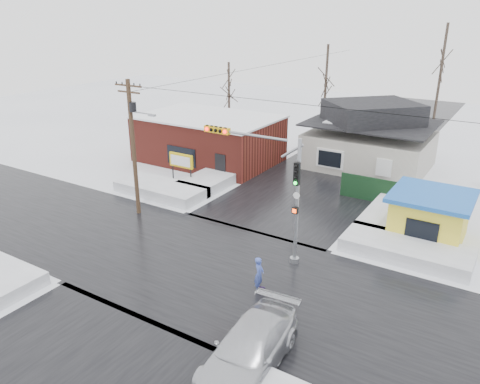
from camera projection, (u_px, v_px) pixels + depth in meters
The scene contains 20 objects.
ground at pixel (203, 266), 25.29m from camera, with size 120.00×120.00×0.00m, color white.
road_ns at pixel (203, 266), 25.28m from camera, with size 10.00×120.00×0.02m, color black.
road_ew at pixel (203, 266), 25.28m from camera, with size 120.00×10.00×0.02m, color black.
snowbank_nw at pixel (161, 189), 35.12m from camera, with size 7.00×3.00×0.80m, color white.
snowbank_ne at pixel (406, 249), 26.24m from camera, with size 7.00×3.00×0.80m, color white.
snowbank_nside_w at pixel (221, 175), 38.09m from camera, with size 3.00×8.00×0.80m, color white.
snowbank_nside_e at pixel (394, 212), 31.18m from camera, with size 3.00×8.00×0.80m, color white.
traffic_signal at pixel (271, 180), 24.79m from camera, with size 6.05×0.68×7.00m.
utility_pole at pixel (134, 140), 30.12m from camera, with size 3.15×0.44×9.00m.
brick_building at pixel (209, 138), 42.62m from camera, with size 12.20×8.20×4.12m.
marquee_sign at pixel (181, 161), 36.55m from camera, with size 2.20×0.21×2.55m.
house at pixel (370, 137), 40.75m from camera, with size 10.40×8.40×5.76m.
kiosk at pixel (429, 216), 27.97m from camera, with size 4.60×4.60×2.88m.
fence at pixel (395, 194), 32.83m from camera, with size 8.00×0.12×1.80m, color black.
tree_far_left at pixel (327, 66), 44.96m from camera, with size 3.00×3.00×10.00m.
tree_far_mid at pixel (444, 52), 41.03m from camera, with size 3.00×3.00×12.00m.
tree_far_west at pixel (229, 78), 48.89m from camera, with size 3.00×3.00×8.00m.
pedestrian at pixel (259, 275), 22.75m from camera, with size 0.66×0.44×1.82m, color #3E53AF.
car at pixel (250, 349), 17.84m from camera, with size 2.37×5.84×1.69m, color silver.
shopping_bag at pixel (262, 290), 22.79m from camera, with size 0.28×0.12×0.35m, color black.
Camera 1 is at (13.41, -17.71, 12.88)m, focal length 35.00 mm.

